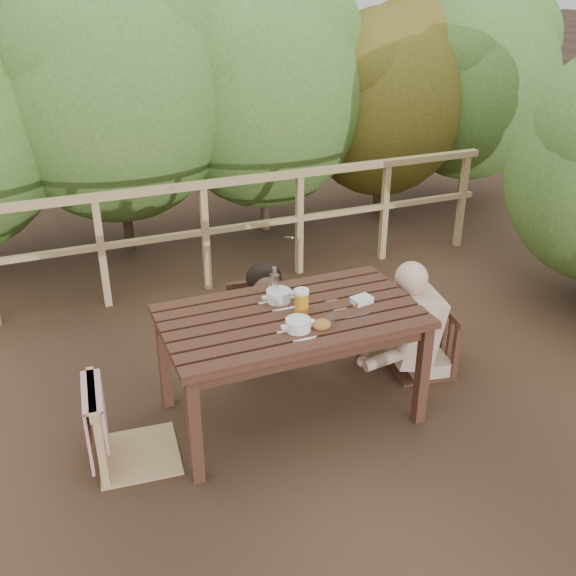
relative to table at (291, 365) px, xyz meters
name	(u,v)px	position (x,y,z in m)	size (l,w,h in m)	color
ground	(291,412)	(0.00, 0.00, -0.37)	(60.00, 60.00, 0.00)	#493120
table	(291,365)	(0.00, 0.00, 0.00)	(1.59, 0.90, 0.74)	#3C2016
chair_left	(130,388)	(-1.02, -0.05, 0.13)	(0.49, 0.49, 0.99)	tan
chair_far	(261,295)	(0.10, 0.85, 0.08)	(0.45, 0.45, 0.90)	#3C2016
chair_right	(424,316)	(1.08, 0.14, 0.07)	(0.43, 0.43, 0.87)	#3C2016
woman	(259,278)	(0.10, 0.87, 0.22)	(0.47, 0.58, 1.17)	black
diner_right	(432,281)	(1.11, 0.14, 0.34)	(0.57, 0.70, 1.41)	#CBA78A
railing	(206,237)	(0.00, 2.00, 0.14)	(5.60, 0.10, 1.01)	tan
hedge_row	(204,52)	(0.40, 3.20, 1.53)	(6.60, 1.60, 3.80)	#436729
soup_near	(298,326)	(-0.04, -0.21, 0.41)	(0.25, 0.25, 0.08)	white
soup_far	(279,297)	(-0.01, 0.18, 0.41)	(0.27, 0.27, 0.09)	white
bread_roll	(322,325)	(0.10, -0.24, 0.40)	(0.12, 0.09, 0.07)	#A47335
beer_glass	(302,303)	(0.06, -0.03, 0.46)	(0.09, 0.09, 0.18)	orange
bottle	(274,285)	(-0.04, 0.19, 0.49)	(0.06, 0.06, 0.25)	silver
tumbler	(331,322)	(0.16, -0.23, 0.41)	(0.07, 0.07, 0.08)	white
butter_tub	(362,301)	(0.46, -0.05, 0.40)	(0.13, 0.09, 0.06)	white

